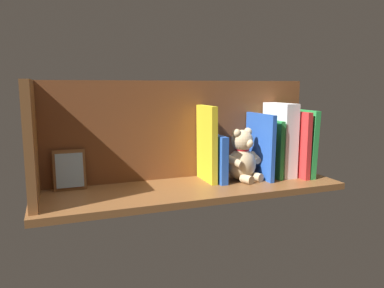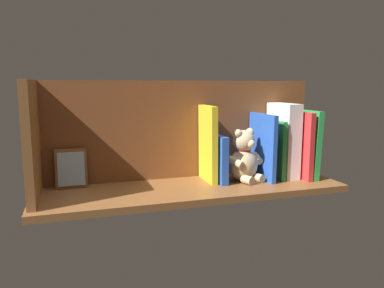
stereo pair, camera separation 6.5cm
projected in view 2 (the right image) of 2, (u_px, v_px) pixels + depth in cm
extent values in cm
cube|color=brown|center=(192.00, 189.00, 124.25)|extent=(101.06, 30.53, 2.20)
cube|color=brown|center=(181.00, 130.00, 133.57)|extent=(101.06, 1.50, 34.92)
cube|color=brown|center=(32.00, 141.00, 106.90)|extent=(2.40, 24.53, 34.92)
cube|color=green|center=(303.00, 143.00, 137.06)|extent=(3.01, 19.61, 24.44)
cube|color=red|center=(296.00, 144.00, 136.20)|extent=(1.91, 19.70, 23.93)
cube|color=white|center=(283.00, 140.00, 136.27)|extent=(5.39, 16.01, 26.78)
cube|color=green|center=(273.00, 149.00, 135.25)|extent=(1.55, 16.65, 20.90)
cube|color=#B23F72|center=(264.00, 148.00, 136.52)|extent=(1.45, 12.46, 20.86)
cube|color=blue|center=(262.00, 146.00, 132.85)|extent=(1.77, 18.36, 23.29)
ellipsoid|color=#D1B284|center=(243.00, 165.00, 130.54)|extent=(13.19, 12.51, 11.18)
sphere|color=#D1B284|center=(244.00, 141.00, 129.20)|extent=(7.69, 7.69, 7.69)
sphere|color=#D1B284|center=(250.00, 132.00, 130.46)|extent=(2.97, 2.97, 2.97)
sphere|color=#D1B284|center=(238.00, 134.00, 127.04)|extent=(2.97, 2.97, 2.97)
sphere|color=beige|center=(251.00, 144.00, 126.72)|extent=(2.97, 2.97, 2.97)
cylinder|color=#D1B284|center=(257.00, 158.00, 132.29)|extent=(2.67, 5.51, 4.14)
cylinder|color=#D1B284|center=(235.00, 162.00, 125.97)|extent=(5.52, 5.90, 4.14)
cylinder|color=#D1B284|center=(258.00, 178.00, 128.94)|extent=(4.20, 4.94, 2.97)
cylinder|color=#D1B284|center=(248.00, 180.00, 125.95)|extent=(4.20, 4.94, 2.97)
torus|color=red|center=(244.00, 150.00, 129.69)|extent=(6.51, 6.51, 0.87)
cube|color=blue|center=(217.00, 158.00, 129.77)|extent=(2.50, 15.50, 16.25)
cube|color=yellow|center=(208.00, 144.00, 128.73)|extent=(2.36, 14.02, 26.43)
cube|color=brown|center=(71.00, 168.00, 121.09)|extent=(10.03, 3.33, 13.04)
cube|color=#99B7D1|center=(71.00, 169.00, 120.42)|extent=(8.43, 2.16, 10.85)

